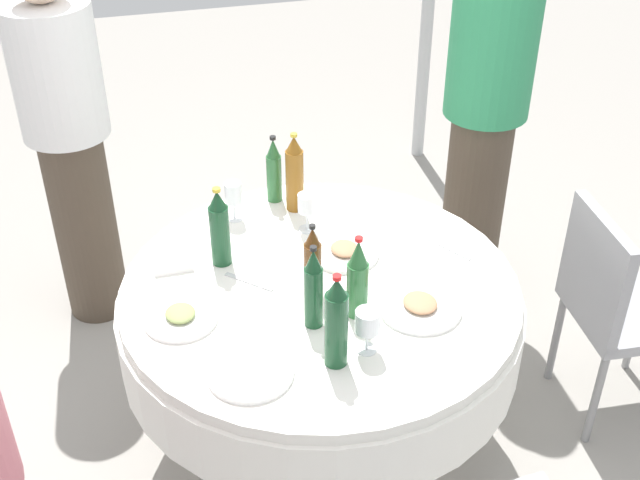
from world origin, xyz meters
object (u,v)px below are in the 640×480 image
object	(u,v)px
plate_south	(345,252)
bottle_green_west	(274,171)
bottle_brown_front	(313,261)
wine_glass_mid	(307,205)
person_east	(485,111)
bottle_green_right	(358,279)
bottle_dark_green_inner	(336,323)
plate_north	(181,317)
plate_rear	(250,372)
person_right	(69,141)
chair_inner	(614,300)
bottle_amber_mid	(295,174)
wine_glass_inner	(368,322)
bottle_dark_green_east	(314,289)
dining_table	(320,320)
wine_glass_left	(233,195)
bottle_dark_green_left	(220,229)
plate_outer	(420,306)

from	to	relation	value
plate_south	bottle_green_west	bearing A→B (deg)	20.11
bottle_green_west	bottle_brown_front	world-z (taller)	bottle_green_west
wine_glass_mid	person_east	xyz separation A→B (m)	(0.39, -0.84, 0.08)
bottle_green_right	bottle_dark_green_inner	bearing A→B (deg)	148.02
plate_north	plate_rear	xyz separation A→B (m)	(-0.29, -0.16, -0.00)
person_right	chair_inner	size ratio (longest dim) A/B	1.84
bottle_amber_mid	plate_south	size ratio (longest dim) A/B	1.32
plate_north	plate_rear	distance (m)	0.33
plate_north	wine_glass_inner	bearing A→B (deg)	-118.55
plate_south	bottle_dark_green_east	bearing A→B (deg)	149.26
bottle_green_right	wine_glass_mid	world-z (taller)	bottle_green_right
wine_glass_inner	chair_inner	size ratio (longest dim) A/B	0.16
person_right	bottle_brown_front	bearing A→B (deg)	-91.84
dining_table	chair_inner	xyz separation A→B (m)	(-0.08, -1.06, -0.07)
dining_table	bottle_dark_green_inner	size ratio (longest dim) A/B	4.28
bottle_green_right	wine_glass_left	xyz separation A→B (m)	(0.63, 0.27, -0.03)
bottle_dark_green_left	wine_glass_left	size ratio (longest dim) A/B	1.94
bottle_dark_green_east	bottle_dark_green_left	world-z (taller)	bottle_dark_green_left
person_east	chair_inner	xyz separation A→B (m)	(-0.79, -0.19, -0.40)
dining_table	bottle_dark_green_inner	xyz separation A→B (m)	(-0.36, 0.05, 0.29)
bottle_dark_green_left	bottle_dark_green_inner	distance (m)	0.61
wine_glass_left	plate_south	bearing A→B (deg)	-134.96
dining_table	bottle_brown_front	xyz separation A→B (m)	(-0.03, 0.03, 0.27)
plate_outer	bottle_green_west	bearing A→B (deg)	21.33
bottle_amber_mid	wine_glass_inner	distance (m)	0.81
bottle_green_right	wine_glass_inner	world-z (taller)	bottle_green_right
bottle_dark_green_left	bottle_brown_front	bearing A→B (deg)	-132.18
bottle_dark_green_left	bottle_dark_green_inner	xyz separation A→B (m)	(-0.57, -0.23, 0.01)
dining_table	plate_outer	world-z (taller)	plate_outer
plate_south	wine_glass_mid	bearing A→B (deg)	25.09
plate_south	plate_outer	bearing A→B (deg)	-157.21
bottle_dark_green_east	wine_glass_mid	world-z (taller)	bottle_dark_green_east
bottle_dark_green_inner	plate_south	distance (m)	0.55
dining_table	chair_inner	size ratio (longest dim) A/B	1.51
bottle_green_west	bottle_dark_green_inner	xyz separation A→B (m)	(-0.91, 0.02, 0.02)
wine_glass_inner	dining_table	bearing A→B (deg)	8.33
wine_glass_inner	plate_rear	size ratio (longest dim) A/B	0.58
bottle_dark_green_east	bottle_brown_front	distance (m)	0.16
bottle_amber_mid	bottle_brown_front	distance (m)	0.50
bottle_dark_green_east	person_east	world-z (taller)	person_east
bottle_dark_green_left	wine_glass_mid	world-z (taller)	bottle_dark_green_left
bottle_green_right	wine_glass_left	size ratio (longest dim) A/B	1.90
wine_glass_inner	plate_outer	world-z (taller)	wine_glass_inner
bottle_green_right	bottle_brown_front	world-z (taller)	bottle_green_right
bottle_green_west	bottle_brown_front	xyz separation A→B (m)	(-0.58, 0.00, -0.01)
plate_outer	plate_north	bearing A→B (deg)	79.07
bottle_brown_front	plate_rear	bearing A→B (deg)	140.82
bottle_dark_green_inner	chair_inner	distance (m)	1.21
bottle_dark_green_east	bottle_green_west	size ratio (longest dim) A/B	1.08
plate_south	bottle_dark_green_left	bearing A→B (deg)	80.78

